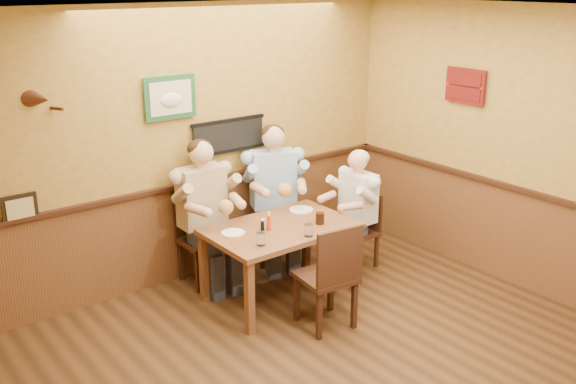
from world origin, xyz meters
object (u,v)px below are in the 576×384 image
dining_table (281,235)px  diner_white_elder (358,215)px  chair_near_side (326,274)px  pepper_shaker (262,226)px  cola_tumbler (320,218)px  water_glass_left (261,239)px  chair_back_left (203,239)px  chair_right_end (357,231)px  chair_back_right (273,219)px  hot_sauce_bottle (269,222)px  salt_shaker (263,224)px  diner_blue_polo (273,201)px  water_glass_mid (309,230)px  diner_tan_shirt (203,220)px

dining_table → diner_white_elder: size_ratio=1.19×
chair_near_side → pepper_shaker: 0.78m
chair_near_side → cola_tumbler: 0.67m
dining_table → water_glass_left: 0.51m
chair_back_left → chair_right_end: 1.66m
chair_near_side → water_glass_left: (-0.41, 0.41, 0.31)m
water_glass_left → cola_tumbler: 0.76m
chair_back_left → dining_table: bearing=-60.0°
chair_back_right → chair_right_end: bearing=-26.1°
hot_sauce_bottle → salt_shaker: size_ratio=1.70×
diner_blue_polo → pepper_shaker: diner_blue_polo is taller
diner_blue_polo → cola_tumbler: bearing=-75.8°
dining_table → cola_tumbler: (0.34, -0.18, 0.15)m
cola_tumbler → salt_shaker: bearing=155.2°
diner_blue_polo → water_glass_mid: size_ratio=11.68×
chair_back_left → chair_near_side: 1.49m
water_glass_left → cola_tumbler: size_ratio=1.07×
water_glass_mid → chair_back_right: bearing=69.6°
chair_back_right → water_glass_left: bearing=-109.4°
diner_tan_shirt → cola_tumbler: diner_tan_shirt is taller
chair_back_left → chair_right_end: chair_back_left is taller
diner_tan_shirt → cola_tumbler: (0.76, -0.93, 0.12)m
diner_white_elder → salt_shaker: bearing=-88.5°
diner_tan_shirt → water_glass_left: 1.02m
chair_back_left → water_glass_left: bearing=-88.8°
chair_right_end → water_glass_left: size_ratio=6.94×
chair_back_right → water_glass_left: (-0.88, -1.01, 0.32)m
pepper_shaker → chair_right_end: bearing=1.8°
chair_near_side → diner_white_elder: bearing=-138.9°
dining_table → hot_sauce_bottle: 0.23m
pepper_shaker → cola_tumbler: bearing=-20.6°
chair_back_right → chair_near_side: 1.50m
chair_back_left → chair_back_right: chair_back_right is taller
diner_tan_shirt → diner_blue_polo: (0.89, -0.01, 0.01)m
diner_blue_polo → dining_table: bearing=-100.0°
diner_blue_polo → hot_sauce_bottle: bearing=-107.0°
hot_sauce_bottle → diner_white_elder: bearing=3.4°
cola_tumbler → pepper_shaker: (-0.54, 0.20, -0.01)m
chair_back_left → diner_white_elder: bearing=-23.8°
water_glass_left → salt_shaker: size_ratio=1.24×
pepper_shaker → chair_back_right: bearing=47.6°
chair_back_right → diner_white_elder: (0.62, -0.69, 0.10)m
dining_table → pepper_shaker: (-0.20, 0.02, 0.14)m
chair_right_end → diner_tan_shirt: 1.68m
dining_table → water_glass_mid: size_ratio=11.76×
water_glass_left → salt_shaker: (0.25, 0.31, -0.01)m
cola_tumbler → pepper_shaker: bearing=159.4°
diner_white_elder → cola_tumbler: size_ratio=10.60×
chair_right_end → water_glass_left: bearing=-76.8°
cola_tumbler → diner_tan_shirt: bearing=129.2°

